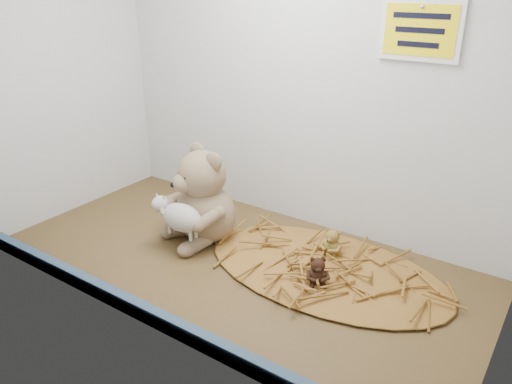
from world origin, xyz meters
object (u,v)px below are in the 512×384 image
Objects in this scene: main_teddy at (205,194)px; toy_lamb at (182,218)px; mini_teddy_tan at (333,241)px; mini_teddy_brown at (318,269)px.

main_teddy is 1.67× the size of toy_lamb.
mini_teddy_brown is (3.05, -13.80, -0.15)cm from mini_teddy_tan.
main_teddy is at bearing 90.00° from toy_lamb.
toy_lamb is (0.00, -9.30, -3.08)cm from main_teddy.
toy_lamb is at bearing 152.87° from mini_teddy_brown.
mini_teddy_tan is at bearing 30.39° from toy_lamb.
mini_teddy_brown is at bearing 8.75° from toy_lamb.
mini_teddy_tan is (32.97, 19.34, -5.13)cm from toy_lamb.
toy_lamb reaches higher than mini_teddy_brown.
main_teddy reaches higher than mini_teddy_brown.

